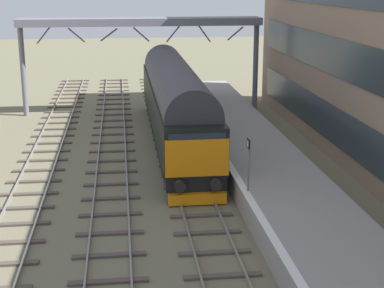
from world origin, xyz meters
The scene contains 8 objects.
ground_plane centered at (0.00, 0.00, 0.00)m, with size 140.00×140.00×0.00m, color #6A654D.
track_main centered at (0.00, 0.00, 0.06)m, with size 2.50×60.00×0.15m.
track_adjacent_west centered at (-3.59, 0.00, 0.06)m, with size 2.50×60.00×0.15m.
track_adjacent_far_west centered at (-7.14, 0.00, 0.06)m, with size 2.50×60.00×0.15m.
station_platform centered at (3.60, 0.00, 0.50)m, with size 4.00×44.00×1.01m.
diesel_locomotive centered at (0.00, 6.88, 2.49)m, with size 2.74×19.83×4.68m.
platform_number_sign centered at (1.85, -4.17, 2.40)m, with size 0.10×0.44×2.12m.
overhead_footbridge centered at (-1.52, 15.19, 6.01)m, with size 16.44×2.00×6.55m.
Camera 1 is at (-3.01, -25.87, 9.11)m, focal length 55.58 mm.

